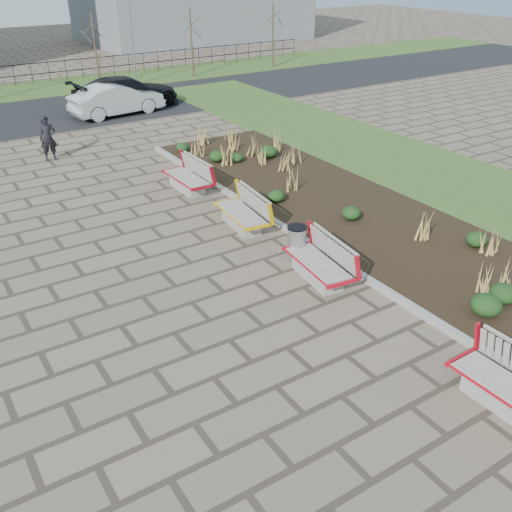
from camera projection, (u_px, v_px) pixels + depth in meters
ground at (276, 387)px, 10.32m from camera, size 120.00×120.00×0.00m
planting_bed at (353, 214)px, 16.98m from camera, size 4.50×18.00×0.10m
planting_curb at (290, 231)px, 15.86m from camera, size 0.16×18.00×0.15m
grass_verge_near at (460, 183)px, 19.27m from camera, size 5.00×38.00×0.04m
road at (8, 119)px, 26.59m from camera, size 80.00×7.00×0.02m
bench_a at (510, 385)px, 9.60m from camera, size 0.92×2.11×1.00m
bench_b at (318, 261)px, 13.46m from camera, size 1.15×2.19×1.00m
bench_c at (241, 211)px, 16.03m from camera, size 1.11×2.18×1.00m
bench_d at (187, 176)px, 18.54m from camera, size 0.94×2.12×1.00m
litter_bin at (296, 244)px, 14.30m from camera, size 0.47×0.47×0.93m
pedestrian at (48, 138)px, 21.10m from camera, size 0.64×0.45×1.66m
car_silver at (117, 99)px, 27.00m from camera, size 4.57×2.05×1.46m
car_black at (126, 92)px, 28.09m from camera, size 5.49×2.60×1.55m
tree_d at (96, 50)px, 31.83m from camera, size 1.40×1.40×4.00m
tree_e at (191, 42)px, 34.70m from camera, size 1.40×1.40×4.00m
tree_f at (273, 35)px, 37.57m from camera, size 1.40×1.40×4.00m
lamp_east at (131, 30)px, 31.94m from camera, size 0.24×0.60×6.00m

